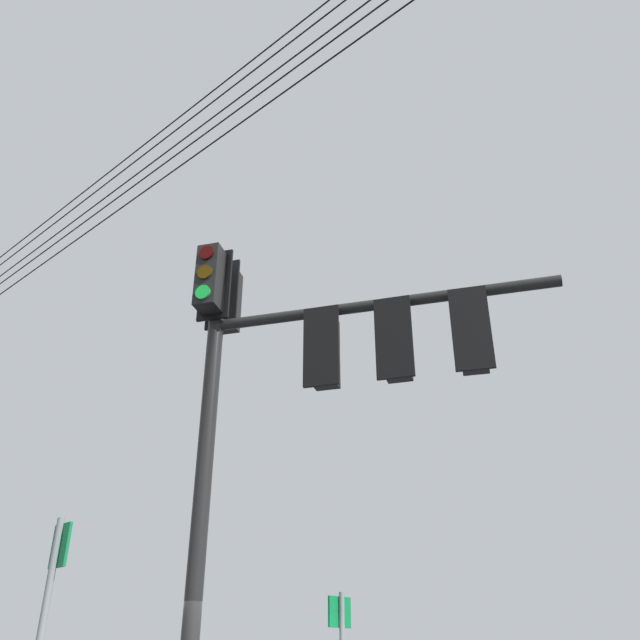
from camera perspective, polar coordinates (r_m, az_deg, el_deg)
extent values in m
cylinder|color=black|center=(7.95, -10.42, -18.19)|extent=(0.20, 0.20, 6.25)
cylinder|color=black|center=(8.22, 5.01, 1.32)|extent=(2.79, 3.48, 0.14)
cube|color=black|center=(9.30, -7.95, 1.69)|extent=(0.42, 0.42, 0.90)
cube|color=black|center=(9.16, -8.36, 2.19)|extent=(0.30, 0.37, 1.04)
cylinder|color=#360503|center=(9.58, -7.46, 2.78)|extent=(0.15, 0.18, 0.20)
cylinder|color=#3C2703|center=(9.43, -7.57, 1.21)|extent=(0.15, 0.18, 0.20)
cylinder|color=green|center=(9.29, -7.68, -0.41)|extent=(0.15, 0.18, 0.20)
cube|color=black|center=(8.83, -9.44, 3.53)|extent=(0.42, 0.42, 0.90)
cube|color=black|center=(8.96, -9.00, 2.99)|extent=(0.30, 0.37, 1.04)
cylinder|color=#360503|center=(8.86, -9.72, 5.72)|extent=(0.15, 0.18, 0.20)
cylinder|color=#3C2703|center=(8.70, -9.87, 4.07)|extent=(0.15, 0.18, 0.20)
cylinder|color=green|center=(8.55, -10.03, 2.36)|extent=(0.15, 0.18, 0.20)
cube|color=black|center=(8.10, 0.44, -2.70)|extent=(0.42, 0.42, 0.90)
cube|color=black|center=(7.95, 0.10, -2.20)|extent=(0.31, 0.37, 1.04)
cylinder|color=#360503|center=(8.37, 0.74, -1.30)|extent=(0.15, 0.17, 0.20)
cylinder|color=#3C2703|center=(8.24, 0.75, -3.17)|extent=(0.15, 0.17, 0.20)
cylinder|color=green|center=(8.12, 0.77, -5.09)|extent=(0.15, 0.17, 0.20)
cube|color=black|center=(7.94, 6.59, -1.97)|extent=(0.42, 0.42, 0.90)
cube|color=black|center=(7.79, 6.34, -1.45)|extent=(0.31, 0.36, 1.04)
cylinder|color=#360503|center=(8.22, 6.70, -0.56)|extent=(0.15, 0.17, 0.20)
cylinder|color=#3C2703|center=(8.09, 6.81, -2.45)|extent=(0.15, 0.17, 0.20)
cylinder|color=green|center=(7.96, 6.93, -4.40)|extent=(0.15, 0.17, 0.20)
cube|color=black|center=(7.88, 12.90, -1.19)|extent=(0.42, 0.42, 0.90)
cube|color=black|center=(7.72, 12.84, -0.64)|extent=(0.30, 0.37, 1.04)
cylinder|color=#360503|center=(8.16, 12.75, 0.19)|extent=(0.15, 0.18, 0.20)
cylinder|color=#3C2703|center=(8.03, 12.97, -1.70)|extent=(0.15, 0.18, 0.20)
cylinder|color=green|center=(7.90, 13.20, -3.65)|extent=(0.15, 0.18, 0.20)
cube|color=#0C7238|center=(7.37, -21.40, -17.58)|extent=(0.30, 0.15, 0.42)
cube|color=white|center=(7.37, -21.30, -17.61)|extent=(0.24, 0.11, 0.36)
cube|color=#0C7238|center=(9.31, 1.69, -23.78)|extent=(0.16, 0.37, 0.37)
cube|color=white|center=(9.32, 1.62, -23.78)|extent=(0.12, 0.31, 0.31)
cylinder|color=black|center=(11.68, -12.37, 12.48)|extent=(28.52, 13.72, 0.06)
cylinder|color=black|center=(11.90, -12.20, 13.72)|extent=(28.52, 13.72, 0.06)
cylinder|color=black|center=(12.07, -12.08, 14.62)|extent=(28.52, 13.72, 0.06)
cylinder|color=black|center=(12.32, -11.90, 15.93)|extent=(28.52, 13.72, 0.06)
cylinder|color=black|center=(12.51, -11.77, 16.84)|extent=(28.52, 13.72, 0.06)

